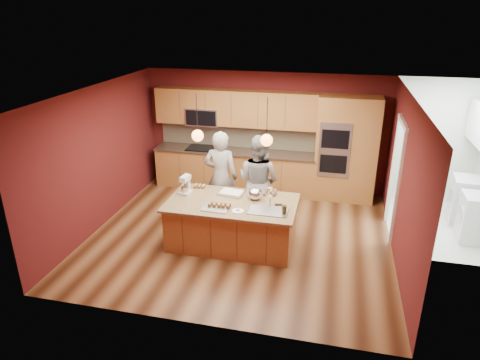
% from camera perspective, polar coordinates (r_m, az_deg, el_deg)
% --- Properties ---
extents(floor, '(5.50, 5.50, 0.00)m').
position_cam_1_polar(floor, '(8.15, 0.03, -7.39)').
color(floor, '#3E200F').
rests_on(floor, ground).
extents(ceiling, '(5.50, 5.50, 0.00)m').
position_cam_1_polar(ceiling, '(7.21, 0.03, 11.63)').
color(ceiling, white).
rests_on(ceiling, ground).
extents(wall_back, '(5.50, 0.00, 5.50)m').
position_cam_1_polar(wall_back, '(9.91, 3.30, 6.48)').
color(wall_back, '#501516').
rests_on(wall_back, ground).
extents(wall_front, '(5.50, 0.00, 5.50)m').
position_cam_1_polar(wall_front, '(5.39, -6.01, -7.59)').
color(wall_front, '#501516').
rests_on(wall_front, ground).
extents(wall_left, '(0.00, 5.00, 5.00)m').
position_cam_1_polar(wall_left, '(8.59, -18.18, 2.91)').
color(wall_left, '#501516').
rests_on(wall_left, ground).
extents(wall_right, '(0.00, 5.00, 5.00)m').
position_cam_1_polar(wall_right, '(7.50, 20.97, -0.23)').
color(wall_right, '#501516').
rests_on(wall_right, ground).
extents(cabinet_run, '(3.74, 0.64, 2.30)m').
position_cam_1_polar(cabinet_run, '(9.91, -0.88, 4.31)').
color(cabinet_run, '#945E27').
rests_on(cabinet_run, floor).
extents(oven_column, '(1.30, 0.62, 2.30)m').
position_cam_1_polar(oven_column, '(9.55, 13.95, 4.00)').
color(oven_column, '#945E27').
rests_on(oven_column, floor).
extents(doorway_trim, '(0.08, 1.11, 2.20)m').
position_cam_1_polar(doorway_trim, '(8.34, 19.94, -0.09)').
color(doorway_trim, white).
rests_on(doorway_trim, wall_right).
extents(pendant_left, '(0.20, 0.20, 0.80)m').
position_cam_1_polar(pendant_left, '(7.26, -5.67, 5.94)').
color(pendant_left, black).
rests_on(pendant_left, ceiling).
extents(pendant_right, '(0.20, 0.20, 0.80)m').
position_cam_1_polar(pendant_right, '(6.98, 3.56, 5.35)').
color(pendant_right, black).
rests_on(pendant_right, ceiling).
extents(island, '(2.27, 1.28, 1.22)m').
position_cam_1_polar(island, '(7.68, -0.95, -5.69)').
color(island, '#945E27').
rests_on(island, floor).
extents(person_left, '(0.69, 0.47, 1.85)m').
position_cam_1_polar(person_left, '(8.37, -2.56, 0.42)').
color(person_left, black).
rests_on(person_left, floor).
extents(person_right, '(1.08, 0.98, 1.82)m').
position_cam_1_polar(person_right, '(8.22, 2.48, -0.11)').
color(person_right, gray).
rests_on(person_right, floor).
extents(stand_mixer, '(0.22, 0.28, 0.34)m').
position_cam_1_polar(stand_mixer, '(7.84, -7.26, -0.80)').
color(stand_mixer, silver).
rests_on(stand_mixer, island).
extents(sheet_cake, '(0.50, 0.40, 0.05)m').
position_cam_1_polar(sheet_cake, '(7.81, -1.15, -1.71)').
color(sheet_cake, silver).
rests_on(sheet_cake, island).
extents(cooling_rack, '(0.46, 0.33, 0.02)m').
position_cam_1_polar(cooling_rack, '(7.27, -3.28, -3.74)').
color(cooling_rack, '#B5B9BD').
rests_on(cooling_rack, island).
extents(mixing_bowl, '(0.26, 0.26, 0.22)m').
position_cam_1_polar(mixing_bowl, '(7.57, 2.02, -1.85)').
color(mixing_bowl, silver).
rests_on(mixing_bowl, island).
extents(plate, '(0.20, 0.20, 0.01)m').
position_cam_1_polar(plate, '(7.16, -0.29, -4.16)').
color(plate, white).
rests_on(plate, island).
extents(tumbler, '(0.08, 0.08, 0.15)m').
position_cam_1_polar(tumbler, '(7.08, 5.92, -3.99)').
color(tumbler, '#322511').
rests_on(tumbler, island).
extents(phone, '(0.14, 0.09, 0.01)m').
position_cam_1_polar(phone, '(7.42, 5.14, -3.29)').
color(phone, black).
rests_on(phone, island).
extents(cupcakes_left, '(0.22, 0.15, 0.07)m').
position_cam_1_polar(cupcakes_left, '(8.11, -5.42, -0.81)').
color(cupcakes_left, '#B1874A').
rests_on(cupcakes_left, island).
extents(cupcakes_rack, '(0.40, 0.16, 0.07)m').
position_cam_1_polar(cupcakes_rack, '(7.29, -2.76, -3.29)').
color(cupcakes_rack, '#B1874A').
rests_on(cupcakes_rack, island).
extents(cupcakes_right, '(0.25, 0.25, 0.07)m').
position_cam_1_polar(cupcakes_right, '(7.80, 4.03, -1.68)').
color(cupcakes_right, '#B1874A').
rests_on(cupcakes_right, island).
extents(washer, '(0.57, 0.59, 0.89)m').
position_cam_1_polar(washer, '(8.91, 28.95, -4.47)').
color(washer, silver).
rests_on(washer, floor).
extents(dryer, '(0.64, 0.65, 0.94)m').
position_cam_1_polar(dryer, '(9.52, 27.96, -2.47)').
color(dryer, silver).
rests_on(dryer, floor).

